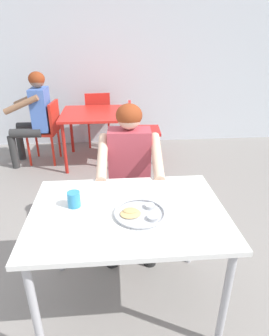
{
  "coord_description": "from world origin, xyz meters",
  "views": [
    {
      "loc": [
        0.0,
        -1.36,
        1.68
      ],
      "look_at": [
        0.14,
        0.29,
        0.9
      ],
      "focal_mm": 30.61,
      "sensor_mm": 36.0,
      "label": 1
    }
  ],
  "objects_px": {
    "chair_foreground": "(129,181)",
    "chair_red_left": "(47,127)",
    "thali_tray": "(139,213)",
    "table_foreground": "(128,221)",
    "patron_background": "(34,111)",
    "table_background_red": "(94,118)",
    "drinking_cup": "(74,199)",
    "chair_red_far": "(98,116)",
    "diner_foreground": "(129,167)",
    "chair_red_right": "(139,127)"
  },
  "relations": [
    {
      "from": "diner_foreground",
      "to": "table_background_red",
      "type": "bearing_deg",
      "value": 101.3
    },
    {
      "from": "table_foreground",
      "to": "diner_foreground",
      "type": "height_order",
      "value": "diner_foreground"
    },
    {
      "from": "drinking_cup",
      "to": "patron_background",
      "type": "distance_m",
      "value": 2.51
    },
    {
      "from": "table_foreground",
      "to": "patron_background",
      "type": "xyz_separation_m",
      "value": [
        -1.09,
        2.46,
        0.07
      ]
    },
    {
      "from": "diner_foreground",
      "to": "chair_red_far",
      "type": "relative_size",
      "value": 1.38
    },
    {
      "from": "thali_tray",
      "to": "drinking_cup",
      "type": "height_order",
      "value": "drinking_cup"
    },
    {
      "from": "table_foreground",
      "to": "patron_background",
      "type": "distance_m",
      "value": 2.69
    },
    {
      "from": "chair_red_far",
      "to": "table_foreground",
      "type": "bearing_deg",
      "value": -84.77
    },
    {
      "from": "chair_red_left",
      "to": "table_background_red",
      "type": "bearing_deg",
      "value": -4.14
    },
    {
      "from": "table_background_red",
      "to": "patron_background",
      "type": "relative_size",
      "value": 0.71
    },
    {
      "from": "chair_foreground",
      "to": "patron_background",
      "type": "relative_size",
      "value": 0.66
    },
    {
      "from": "chair_foreground",
      "to": "table_background_red",
      "type": "relative_size",
      "value": 0.93
    },
    {
      "from": "chair_red_right",
      "to": "patron_background",
      "type": "height_order",
      "value": "patron_background"
    },
    {
      "from": "chair_red_left",
      "to": "chair_red_far",
      "type": "bearing_deg",
      "value": 40.36
    },
    {
      "from": "table_foreground",
      "to": "chair_red_left",
      "type": "bearing_deg",
      "value": 110.93
    },
    {
      "from": "chair_red_right",
      "to": "table_background_red",
      "type": "bearing_deg",
      "value": 179.05
    },
    {
      "from": "diner_foreground",
      "to": "chair_foreground",
      "type": "bearing_deg",
      "value": 87.77
    },
    {
      "from": "chair_foreground",
      "to": "thali_tray",
      "type": "bearing_deg",
      "value": -90.03
    },
    {
      "from": "thali_tray",
      "to": "chair_red_right",
      "type": "height_order",
      "value": "chair_red_right"
    },
    {
      "from": "table_foreground",
      "to": "chair_foreground",
      "type": "bearing_deg",
      "value": 85.81
    },
    {
      "from": "table_background_red",
      "to": "diner_foreground",
      "type": "bearing_deg",
      "value": -78.7
    },
    {
      "from": "thali_tray",
      "to": "drinking_cup",
      "type": "relative_size",
      "value": 3.13
    },
    {
      "from": "patron_background",
      "to": "chair_red_left",
      "type": "bearing_deg",
      "value": 18.87
    },
    {
      "from": "drinking_cup",
      "to": "patron_background",
      "type": "height_order",
      "value": "patron_background"
    },
    {
      "from": "diner_foreground",
      "to": "chair_red_right",
      "type": "height_order",
      "value": "diner_foreground"
    },
    {
      "from": "table_foreground",
      "to": "patron_background",
      "type": "height_order",
      "value": "patron_background"
    },
    {
      "from": "chair_foreground",
      "to": "chair_red_far",
      "type": "distance_m",
      "value": 2.22
    },
    {
      "from": "chair_foreground",
      "to": "chair_red_left",
      "type": "xyz_separation_m",
      "value": [
        -1.02,
        1.62,
        0.03
      ]
    },
    {
      "from": "drinking_cup",
      "to": "table_background_red",
      "type": "height_order",
      "value": "drinking_cup"
    },
    {
      "from": "thali_tray",
      "to": "chair_foreground",
      "type": "bearing_deg",
      "value": 89.97
    },
    {
      "from": "drinking_cup",
      "to": "table_background_red",
      "type": "xyz_separation_m",
      "value": [
        0.01,
        2.39,
        -0.17
      ]
    },
    {
      "from": "chair_red_right",
      "to": "table_foreground",
      "type": "bearing_deg",
      "value": -97.09
    },
    {
      "from": "chair_red_right",
      "to": "chair_red_far",
      "type": "distance_m",
      "value": 0.86
    },
    {
      "from": "patron_background",
      "to": "chair_red_far",
      "type": "bearing_deg",
      "value": 37.46
    },
    {
      "from": "drinking_cup",
      "to": "diner_foreground",
      "type": "height_order",
      "value": "diner_foreground"
    },
    {
      "from": "table_foreground",
      "to": "thali_tray",
      "type": "xyz_separation_m",
      "value": [
        0.06,
        -0.05,
        0.09
      ]
    },
    {
      "from": "drinking_cup",
      "to": "chair_red_left",
      "type": "height_order",
      "value": "chair_red_left"
    },
    {
      "from": "table_background_red",
      "to": "patron_background",
      "type": "distance_m",
      "value": 0.8
    },
    {
      "from": "thali_tray",
      "to": "table_background_red",
      "type": "bearing_deg",
      "value": 98.3
    },
    {
      "from": "thali_tray",
      "to": "chair_foreground",
      "type": "xyz_separation_m",
      "value": [
        0.0,
        0.93,
        -0.28
      ]
    },
    {
      "from": "chair_foreground",
      "to": "table_background_red",
      "type": "xyz_separation_m",
      "value": [
        -0.37,
        1.57,
        0.15
      ]
    },
    {
      "from": "thali_tray",
      "to": "chair_red_far",
      "type": "height_order",
      "value": "chair_red_far"
    },
    {
      "from": "chair_red_right",
      "to": "patron_background",
      "type": "relative_size",
      "value": 0.66
    },
    {
      "from": "table_foreground",
      "to": "chair_foreground",
      "type": "relative_size",
      "value": 1.38
    },
    {
      "from": "table_foreground",
      "to": "chair_red_far",
      "type": "height_order",
      "value": "chair_red_far"
    },
    {
      "from": "chair_red_left",
      "to": "chair_red_far",
      "type": "height_order",
      "value": "chair_red_far"
    },
    {
      "from": "chair_red_right",
      "to": "chair_red_far",
      "type": "relative_size",
      "value": 0.95
    },
    {
      "from": "diner_foreground",
      "to": "chair_red_right",
      "type": "relative_size",
      "value": 1.46
    },
    {
      "from": "chair_foreground",
      "to": "table_background_red",
      "type": "bearing_deg",
      "value": 103.1
    },
    {
      "from": "chair_red_left",
      "to": "thali_tray",
      "type": "bearing_deg",
      "value": -68.22
    }
  ]
}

